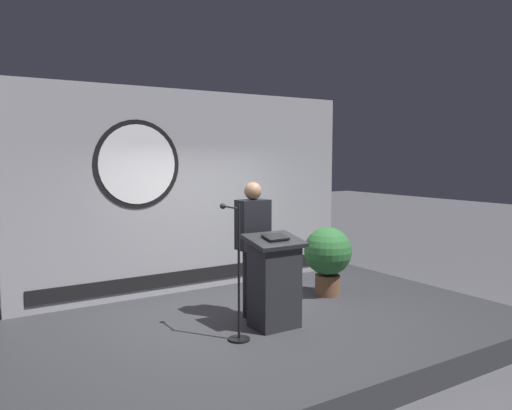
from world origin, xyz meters
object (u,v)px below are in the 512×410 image
podium (274,282)px  speaker_person (253,248)px  potted_plant (328,255)px  microphone_stand (237,292)px

podium → speaker_person: 0.58m
podium → potted_plant: (1.45, 0.73, 0.05)m
podium → microphone_stand: bearing=-169.9°
podium → microphone_stand: size_ratio=0.74×
podium → microphone_stand: 0.59m
speaker_person → microphone_stand: (-0.58, -0.58, -0.34)m
microphone_stand → potted_plant: (2.03, 0.83, 0.07)m
podium → speaker_person: (0.01, 0.48, 0.33)m
podium → speaker_person: size_ratio=0.65×
speaker_person → potted_plant: (1.44, 0.25, -0.27)m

